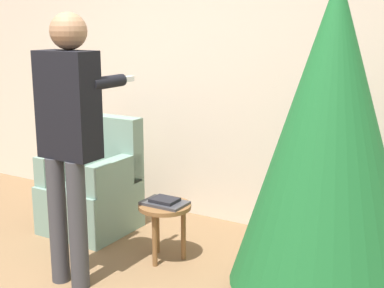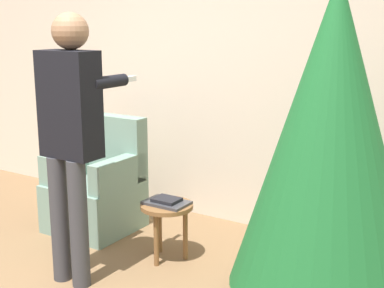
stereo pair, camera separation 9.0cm
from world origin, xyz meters
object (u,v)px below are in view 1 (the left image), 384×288
(armchair, at_px, (93,190))
(side_stool, at_px, (165,213))
(christmas_tree, at_px, (330,136))
(person_standing, at_px, (69,127))

(armchair, height_order, side_stool, armchair)
(christmas_tree, xyz_separation_m, side_stool, (-1.16, -0.01, -0.69))
(christmas_tree, height_order, side_stool, christmas_tree)
(person_standing, bearing_deg, christmas_tree, 21.37)
(side_stool, bearing_deg, person_standing, -119.95)
(christmas_tree, distance_m, person_standing, 1.60)
(armchair, bearing_deg, person_standing, -56.62)
(christmas_tree, relative_size, armchair, 2.12)
(person_standing, distance_m, side_stool, 0.97)
(armchair, relative_size, person_standing, 0.53)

